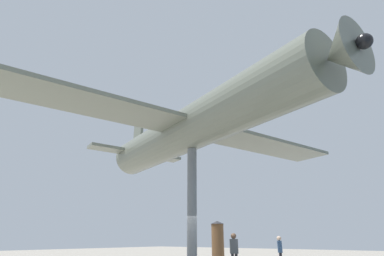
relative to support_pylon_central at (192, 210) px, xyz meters
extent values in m
cylinder|color=slate|center=(0.00, 0.00, 0.00)|extent=(0.43, 0.43, 5.56)
cylinder|color=slate|center=(0.00, 0.00, 3.85)|extent=(6.30, 14.35, 2.14)
cube|color=slate|center=(0.00, 0.00, 3.85)|extent=(19.13, 7.95, 0.18)
cube|color=slate|center=(-1.87, -6.03, 4.01)|extent=(6.20, 2.79, 0.18)
cube|color=slate|center=(-1.87, -6.03, 5.24)|extent=(0.50, 1.10, 2.35)
cone|color=slate|center=(2.27, 7.30, 3.85)|extent=(2.01, 1.43, 1.82)
sphere|color=black|center=(2.46, 7.92, 3.85)|extent=(0.44, 0.44, 0.44)
cube|color=#4C5156|center=(-3.09, 0.22, -1.56)|extent=(0.41, 0.45, 0.68)
sphere|color=brown|center=(-3.09, 0.22, -1.09)|extent=(0.28, 0.28, 0.28)
cube|color=navy|center=(-6.86, 1.02, -1.64)|extent=(0.46, 0.39, 0.64)
sphere|color=beige|center=(-6.86, 1.02, -1.19)|extent=(0.26, 0.26, 0.26)
cylinder|color=brown|center=(-4.97, -1.97, -1.58)|extent=(0.72, 0.72, 2.39)
cone|color=#2D2D33|center=(-4.97, -1.97, -0.30)|extent=(0.83, 0.83, 0.18)
camera|label=1|loc=(10.75, 8.43, -1.21)|focal=28.00mm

